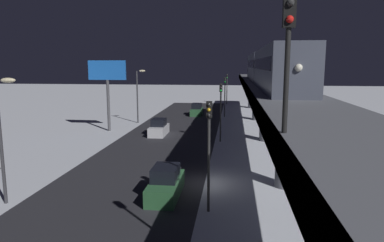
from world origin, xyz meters
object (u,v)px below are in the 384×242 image
(traffic_light_near, at_px, (209,141))
(traffic_light_far, at_px, (225,91))
(sedan_green_3, at_px, (166,184))
(traffic_light_distant, at_px, (227,84))
(sedan_white, at_px, (159,128))
(subway_train, at_px, (268,67))
(rail_signal, at_px, (288,41))
(sedan_green, at_px, (197,110))
(commercial_billboard, at_px, (107,77))
(traffic_light_mid, at_px, (221,104))

(traffic_light_near, height_order, traffic_light_far, same)
(sedan_green_3, distance_m, traffic_light_distant, 53.72)
(traffic_light_far, bearing_deg, sedan_white, 64.38)
(sedan_white, bearing_deg, subway_train, 173.39)
(subway_train, relative_size, traffic_light_near, 5.76)
(rail_signal, xyz_separation_m, sedan_green, (7.56, -46.97, -8.29))
(sedan_white, bearing_deg, commercial_billboard, -15.09)
(sedan_green, distance_m, sedan_white, 17.36)
(traffic_light_distant, bearing_deg, traffic_light_mid, 90.00)
(subway_train, distance_m, traffic_light_far, 18.23)
(sedan_green, bearing_deg, sedan_white, -99.28)
(subway_train, bearing_deg, sedan_green_3, 66.21)
(traffic_light_distant, xyz_separation_m, commercial_billboard, (14.38, 32.33, 2.63))
(traffic_light_mid, relative_size, commercial_billboard, 0.72)
(sedan_white, relative_size, traffic_light_near, 0.67)
(rail_signal, xyz_separation_m, traffic_light_mid, (2.86, -26.93, -4.88))
(sedan_white, height_order, traffic_light_distant, traffic_light_distant)
(traffic_light_mid, distance_m, traffic_light_distant, 37.08)
(traffic_light_near, bearing_deg, sedan_white, -70.72)
(traffic_light_near, xyz_separation_m, traffic_light_distant, (0.00, -55.62, 0.00))
(rail_signal, height_order, sedan_green, rail_signal)
(traffic_light_far, bearing_deg, traffic_light_mid, 90.00)
(subway_train, xyz_separation_m, traffic_light_near, (4.99, 19.99, -3.93))
(sedan_green, height_order, traffic_light_near, traffic_light_near)
(traffic_light_mid, xyz_separation_m, commercial_billboard, (14.38, -4.75, 2.63))
(traffic_light_far, bearing_deg, traffic_light_near, 90.00)
(rail_signal, xyz_separation_m, traffic_light_distant, (2.86, -64.01, -4.88))
(commercial_billboard, bearing_deg, traffic_light_near, 121.69)
(sedan_green_3, xyz_separation_m, traffic_light_mid, (-2.90, -16.45, 3.40))
(traffic_light_near, height_order, commercial_billboard, commercial_billboard)
(subway_train, height_order, commercial_billboard, subway_train)
(rail_signal, bearing_deg, traffic_light_near, -71.20)
(sedan_white, xyz_separation_m, sedan_green_3, (-4.60, 19.35, 0.00))
(subway_train, height_order, traffic_light_near, subway_train)
(rail_signal, height_order, traffic_light_far, rail_signal)
(rail_signal, relative_size, sedan_green_3, 0.86)
(subway_train, relative_size, sedan_green_3, 7.92)
(rail_signal, relative_size, sedan_green, 0.89)
(subway_train, distance_m, traffic_light_mid, 6.52)
(rail_signal, bearing_deg, subway_train, -94.30)
(subway_train, relative_size, traffic_light_far, 5.76)
(traffic_light_mid, xyz_separation_m, traffic_light_distant, (0.00, -37.08, 0.00))
(sedan_white, xyz_separation_m, commercial_billboard, (6.88, -1.86, 6.03))
(traffic_light_far, height_order, commercial_billboard, commercial_billboard)
(traffic_light_near, distance_m, traffic_light_mid, 18.54)
(sedan_green, height_order, traffic_light_far, traffic_light_far)
(subway_train, height_order, traffic_light_far, subway_train)
(rail_signal, height_order, traffic_light_distant, rail_signal)
(subway_train, relative_size, traffic_light_mid, 5.76)
(traffic_light_near, relative_size, commercial_billboard, 0.72)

